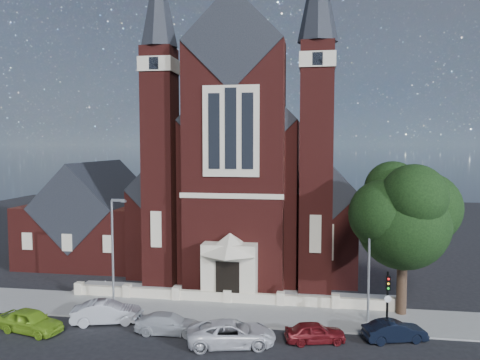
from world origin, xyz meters
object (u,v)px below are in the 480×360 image
object	(u,v)px
car_lime_van	(31,321)
car_silver_a	(107,312)
street_lamp_left	(114,247)
car_dark_red	(315,332)
street_tree	(406,218)
street_lamp_right	(370,256)
traffic_signal	(388,294)
car_silver_b	(169,324)
car_navy	(395,331)
parish_hall	(97,221)
church	(255,179)
car_white_suv	(232,333)

from	to	relation	value
car_lime_van	car_silver_a	world-z (taller)	car_silver_a
street_lamp_left	car_dark_red	xyz separation A→B (m)	(14.40, -3.58, -3.97)
car_dark_red	street_lamp_left	bearing A→B (deg)	62.35
street_tree	street_lamp_left	xyz separation A→B (m)	(-20.51, -1.71, -2.36)
car_silver_a	street_tree	bearing A→B (deg)	-93.86
street_lamp_right	traffic_signal	bearing A→B (deg)	-59.99
car_silver_a	car_silver_b	world-z (taller)	car_silver_a
street_lamp_left	car_navy	bearing A→B (deg)	-7.85
traffic_signal	car_navy	bearing A→B (deg)	-74.59
car_lime_van	car_silver_b	xyz separation A→B (m)	(8.75, 1.22, -0.11)
traffic_signal	car_navy	size ratio (longest dim) A/B	1.05
car_navy	car_dark_red	bearing A→B (deg)	84.61
street_tree	traffic_signal	bearing A→B (deg)	-115.95
parish_hall	car_navy	distance (m)	32.15
street_tree	car_navy	distance (m)	7.79
street_lamp_left	church	bearing A→B (deg)	67.34
street_lamp_left	car_silver_b	xyz separation A→B (m)	(5.23, -3.62, -3.97)
car_silver_a	car_dark_red	bearing A→B (deg)	-110.03
street_lamp_left	parish_hall	bearing A→B (deg)	120.02
traffic_signal	parish_hall	bearing A→B (deg)	150.02
street_lamp_left	car_lime_van	bearing A→B (deg)	-126.06
street_lamp_right	car_silver_a	world-z (taller)	street_lamp_right
car_lime_van	car_silver_a	xyz separation A→B (m)	(4.13, 2.18, 0.01)
car_lime_van	car_silver_b	distance (m)	8.84
traffic_signal	car_dark_red	size ratio (longest dim) A/B	1.09
street_tree	car_silver_b	world-z (taller)	street_tree
street_lamp_right	car_navy	xyz separation A→B (m)	(1.21, -2.65, -3.97)
street_tree	car_dark_red	size ratio (longest dim) A/B	2.92
street_tree	car_silver_a	size ratio (longest dim) A/B	2.35
parish_hall	car_navy	bearing A→B (deg)	-31.38
car_dark_red	car_white_suv	bearing A→B (deg)	89.93
church	traffic_signal	distance (m)	23.94
street_lamp_left	street_lamp_right	xyz separation A→B (m)	(18.00, 0.00, 0.00)
car_silver_b	car_dark_red	world-z (taller)	car_silver_b
car_white_suv	car_navy	xyz separation A→B (m)	(9.73, 2.12, -0.10)
parish_hall	car_white_suv	size ratio (longest dim) A/B	2.31
car_silver_a	street_lamp_right	bearing A→B (deg)	-97.54
car_lime_van	car_dark_red	distance (m)	17.97
church	street_lamp_left	distance (m)	20.84
street_lamp_left	car_lime_van	distance (m)	7.12
street_lamp_right	car_lime_van	bearing A→B (deg)	-167.33
parish_hall	car_white_suv	bearing A→B (deg)	-46.90
street_lamp_left	car_navy	distance (m)	19.79
car_lime_van	car_dark_red	world-z (taller)	car_lime_van
church	car_lime_van	size ratio (longest dim) A/B	8.04
church	parish_hall	xyz separation A→B (m)	(-16.00, -4.94, -4.17)
street_lamp_right	car_lime_van	size ratio (longest dim) A/B	1.86
street_lamp_right	car_dark_red	distance (m)	6.44
street_lamp_right	car_dark_red	xyz separation A→B (m)	(-3.60, -3.58, -3.97)
parish_hall	car_dark_red	world-z (taller)	parish_hall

